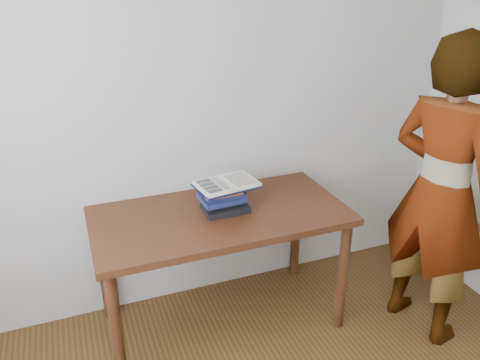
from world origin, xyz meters
name	(u,v)px	position (x,y,z in m)	size (l,w,h in m)	color
room_shell	(355,144)	(-0.08, 0.01, 1.63)	(3.54, 3.54, 2.62)	#B9B8AF
desk	(220,228)	(0.07, 1.38, 0.65)	(1.40, 0.70, 0.75)	#4E2413
book_stack	(223,199)	(0.09, 1.40, 0.82)	(0.26, 0.20, 0.15)	black
open_book	(227,184)	(0.11, 1.40, 0.91)	(0.36, 0.28, 0.03)	black
reader	(440,194)	(1.18, 0.95, 0.86)	(0.63, 0.41, 1.73)	tan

